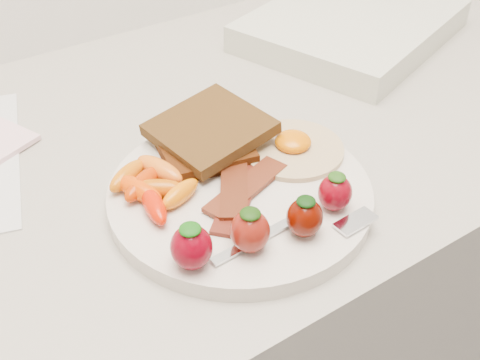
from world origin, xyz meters
TOP-DOWN VIEW (x-y plane):
  - plate at (0.01, 1.56)m, footprint 0.27×0.27m
  - toast_lower at (0.01, 1.64)m, footprint 0.11×0.11m
  - toast_upper at (0.02, 1.65)m, footprint 0.13×0.12m
  - fried_egg at (0.09, 1.58)m, footprint 0.15×0.15m
  - bacon_strips at (0.00, 1.56)m, footprint 0.12×0.12m
  - baby_carrots at (-0.07, 1.61)m, footprint 0.09×0.11m
  - strawberries at (-0.01, 1.49)m, footprint 0.19×0.06m
  - fork at (0.02, 1.48)m, footprint 0.16×0.05m
  - appliance at (0.36, 1.79)m, footprint 0.37×0.34m

SIDE VIEW (x-z plane):
  - plate at x=0.01m, z-range 0.90..0.92m
  - appliance at x=0.36m, z-range 0.90..0.94m
  - fork at x=0.02m, z-range 0.92..0.92m
  - bacon_strips at x=0.00m, z-range 0.92..0.93m
  - fried_egg at x=0.09m, z-range 0.91..0.93m
  - toast_lower at x=0.01m, z-range 0.92..0.93m
  - baby_carrots at x=-0.07m, z-range 0.92..0.94m
  - strawberries at x=-0.01m, z-range 0.92..0.96m
  - toast_upper at x=0.02m, z-range 0.93..0.95m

